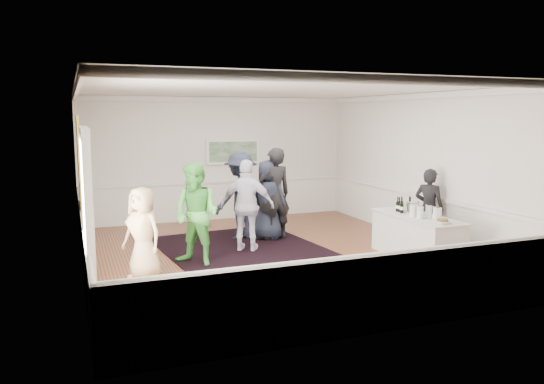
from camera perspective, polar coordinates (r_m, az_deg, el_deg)
name	(u,v)px	position (r m, az deg, el deg)	size (l,w,h in m)	color
floor	(273,255)	(10.45, 0.05, -6.82)	(8.00, 8.00, 0.00)	brown
ceiling	(273,89)	(10.11, 0.06, 10.98)	(7.00, 8.00, 0.02)	white
wall_left	(79,182)	(9.49, -20.09, 1.00)	(0.02, 8.00, 3.20)	white
wall_right	(424,168)	(11.86, 16.06, 2.51)	(0.02, 8.00, 3.20)	white
wall_back	(218,159)	(13.95, -5.85, 3.58)	(7.00, 0.02, 3.20)	white
wall_front	(390,207)	(6.61, 12.57, -1.62)	(7.00, 0.02, 3.20)	white
wainscoting	(273,230)	(10.33, 0.06, -4.14)	(7.00, 8.00, 1.00)	white
mirror	(79,164)	(10.77, -20.00, 2.86)	(0.05, 1.25, 1.85)	yellow
doorway	(86,211)	(7.64, -19.35, -1.98)	(0.10, 1.78, 2.56)	white
landscape_painting	(233,152)	(13.99, -4.22, 4.36)	(1.44, 0.06, 0.66)	white
area_rug	(246,250)	(10.80, -2.85, -6.29)	(3.08, 4.04, 0.02)	black
serving_table	(417,237)	(10.50, 15.29, -4.69)	(0.79, 2.06, 0.83)	silver
bartender	(429,209)	(11.31, 16.52, -1.73)	(0.60, 0.40, 1.65)	black
guest_tan	(143,233)	(9.09, -13.75, -4.31)	(0.76, 0.49, 1.55)	tan
guest_green	(196,214)	(9.74, -8.14, -2.37)	(0.91, 0.71, 1.87)	#55C850
guest_lilac	(247,206)	(10.63, -2.67, -1.47)	(1.08, 0.45, 1.85)	white
guest_dark_a	(241,196)	(11.68, -3.40, -0.43)	(1.24, 0.71, 1.92)	#1E2332
guest_dark_b	(275,194)	(11.59, 0.28, -0.21)	(0.74, 0.49, 2.03)	black
guest_navy	(268,200)	(11.64, -0.46, -0.84)	(0.86, 0.56, 1.76)	#1E2332
wine_bottles	(404,204)	(10.74, 14.00, -1.27)	(0.34, 0.27, 0.31)	black
juice_pitchers	(427,212)	(10.15, 16.36, -2.09)	(0.38, 0.52, 0.24)	#75A63B
ice_bucket	(412,208)	(10.52, 14.86, -1.71)	(0.26, 0.26, 0.24)	silver
nut_bowl	(443,221)	(9.77, 17.89, -3.02)	(0.28, 0.28, 0.08)	white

